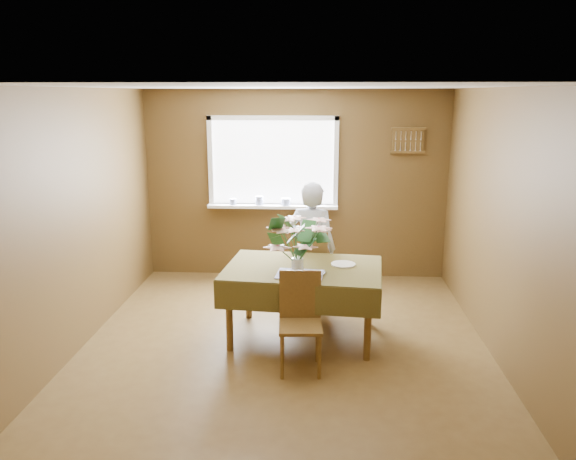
# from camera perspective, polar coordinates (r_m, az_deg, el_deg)

# --- Properties ---
(floor) EXTENTS (4.50, 4.50, 0.00)m
(floor) POSITION_cam_1_polar(r_m,az_deg,el_deg) (5.71, -0.34, -11.63)
(floor) COLOR brown
(floor) RESTS_ON ground
(ceiling) EXTENTS (4.50, 4.50, 0.00)m
(ceiling) POSITION_cam_1_polar(r_m,az_deg,el_deg) (5.15, -0.38, 14.35)
(ceiling) COLOR white
(ceiling) RESTS_ON wall_back
(wall_back) EXTENTS (4.00, 0.00, 4.00)m
(wall_back) POSITION_cam_1_polar(r_m,az_deg,el_deg) (7.50, 0.78, 4.58)
(wall_back) COLOR brown
(wall_back) RESTS_ON floor
(wall_front) EXTENTS (4.00, 0.00, 4.00)m
(wall_front) POSITION_cam_1_polar(r_m,az_deg,el_deg) (3.15, -3.09, -8.62)
(wall_front) COLOR brown
(wall_front) RESTS_ON floor
(wall_left) EXTENTS (0.00, 4.50, 4.50)m
(wall_left) POSITION_cam_1_polar(r_m,az_deg,el_deg) (5.78, -20.57, 0.91)
(wall_left) COLOR brown
(wall_left) RESTS_ON floor
(wall_right) EXTENTS (0.00, 4.50, 4.50)m
(wall_right) POSITION_cam_1_polar(r_m,az_deg,el_deg) (5.53, 20.78, 0.36)
(wall_right) COLOR brown
(wall_right) RESTS_ON floor
(window_assembly) EXTENTS (1.72, 0.20, 1.22)m
(window_assembly) POSITION_cam_1_polar(r_m,az_deg,el_deg) (7.45, -1.50, 5.39)
(window_assembly) COLOR white
(window_assembly) RESTS_ON wall_back
(spoon_rack) EXTENTS (0.44, 0.05, 0.33)m
(spoon_rack) POSITION_cam_1_polar(r_m,az_deg,el_deg) (7.46, 12.11, 8.88)
(spoon_rack) COLOR brown
(spoon_rack) RESTS_ON wall_back
(dining_table) EXTENTS (1.65, 1.20, 0.76)m
(dining_table) POSITION_cam_1_polar(r_m,az_deg,el_deg) (5.65, 1.55, -4.66)
(dining_table) COLOR brown
(dining_table) RESTS_ON floor
(chair_far) EXTENTS (0.44, 0.44, 0.97)m
(chair_far) POSITION_cam_1_polar(r_m,az_deg,el_deg) (6.37, 2.22, -3.80)
(chair_far) COLOR brown
(chair_far) RESTS_ON floor
(chair_near) EXTENTS (0.40, 0.41, 0.89)m
(chair_near) POSITION_cam_1_polar(r_m,az_deg,el_deg) (5.12, 1.25, -8.73)
(chair_near) COLOR brown
(chair_near) RESTS_ON floor
(seated_woman) EXTENTS (0.62, 0.48, 1.51)m
(seated_woman) POSITION_cam_1_polar(r_m,az_deg,el_deg) (6.30, 2.40, -1.83)
(seated_woman) COLOR white
(seated_woman) RESTS_ON floor
(flower_bouquet) EXTENTS (0.60, 0.60, 0.51)m
(flower_bouquet) POSITION_cam_1_polar(r_m,az_deg,el_deg) (5.35, 0.98, -0.99)
(flower_bouquet) COLOR white
(flower_bouquet) RESTS_ON dining_table
(side_plate) EXTENTS (0.32, 0.32, 0.01)m
(side_plate) POSITION_cam_1_polar(r_m,az_deg,el_deg) (5.71, 5.64, -3.49)
(side_plate) COLOR white
(side_plate) RESTS_ON dining_table
(table_knife) EXTENTS (0.06, 0.19, 0.00)m
(table_knife) POSITION_cam_1_polar(r_m,az_deg,el_deg) (5.37, 3.56, -4.55)
(table_knife) COLOR silver
(table_knife) RESTS_ON dining_table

